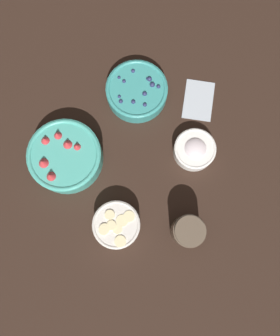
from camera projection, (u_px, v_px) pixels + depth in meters
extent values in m
plane|color=black|center=(151.00, 157.00, 1.00)|extent=(4.00, 4.00, 0.00)
cylinder|color=#47AD9E|center=(66.00, 157.00, 0.96)|extent=(0.21, 0.21, 0.07)
torus|color=#47AD9E|center=(64.00, 155.00, 0.93)|extent=(0.21, 0.21, 0.01)
cylinder|color=red|center=(65.00, 156.00, 0.94)|extent=(0.17, 0.17, 0.02)
cone|color=red|center=(57.00, 135.00, 0.93)|extent=(0.03, 0.03, 0.03)
cone|color=red|center=(67.00, 144.00, 0.93)|extent=(0.04, 0.04, 0.03)
cone|color=red|center=(50.00, 176.00, 0.91)|extent=(0.03, 0.03, 0.03)
cone|color=red|center=(45.00, 140.00, 0.93)|extent=(0.04, 0.04, 0.02)
cone|color=red|center=(77.00, 146.00, 0.93)|extent=(0.03, 0.03, 0.02)
cone|color=red|center=(43.00, 162.00, 0.92)|extent=(0.04, 0.04, 0.03)
cylinder|color=teal|center=(137.00, 92.00, 1.01)|extent=(0.19, 0.19, 0.05)
torus|color=teal|center=(137.00, 89.00, 0.99)|extent=(0.19, 0.19, 0.01)
cylinder|color=navy|center=(137.00, 90.00, 1.00)|extent=(0.15, 0.15, 0.01)
sphere|color=navy|center=(148.00, 79.00, 0.99)|extent=(0.01, 0.01, 0.01)
sphere|color=navy|center=(119.00, 97.00, 0.98)|extent=(0.01, 0.01, 0.01)
sphere|color=navy|center=(133.00, 71.00, 0.99)|extent=(0.01, 0.01, 0.01)
sphere|color=navy|center=(152.00, 85.00, 0.99)|extent=(0.02, 0.02, 0.02)
sphere|color=navy|center=(158.00, 87.00, 0.99)|extent=(0.01, 0.01, 0.01)
sphere|color=navy|center=(149.00, 79.00, 0.99)|extent=(0.02, 0.02, 0.02)
sphere|color=navy|center=(145.00, 105.00, 0.97)|extent=(0.01, 0.01, 0.01)
sphere|color=navy|center=(133.00, 102.00, 0.98)|extent=(0.01, 0.01, 0.01)
sphere|color=navy|center=(119.00, 78.00, 0.99)|extent=(0.01, 0.01, 0.01)
sphere|color=navy|center=(121.00, 101.00, 0.98)|extent=(0.01, 0.01, 0.01)
sphere|color=navy|center=(124.00, 81.00, 0.99)|extent=(0.01, 0.01, 0.01)
sphere|color=navy|center=(145.00, 94.00, 0.98)|extent=(0.01, 0.01, 0.01)
cylinder|color=silver|center=(117.00, 225.00, 0.93)|extent=(0.13, 0.13, 0.05)
torus|color=silver|center=(116.00, 225.00, 0.91)|extent=(0.13, 0.13, 0.01)
cylinder|color=beige|center=(116.00, 225.00, 0.91)|extent=(0.11, 0.11, 0.02)
cylinder|color=beige|center=(106.00, 230.00, 0.90)|extent=(0.03, 0.03, 0.01)
cylinder|color=beige|center=(103.00, 229.00, 0.90)|extent=(0.03, 0.03, 0.01)
cylinder|color=beige|center=(129.00, 216.00, 0.91)|extent=(0.03, 0.03, 0.00)
cylinder|color=beige|center=(110.00, 215.00, 0.91)|extent=(0.03, 0.03, 0.01)
cylinder|color=beige|center=(112.00, 225.00, 0.90)|extent=(0.03, 0.03, 0.01)
cylinder|color=beige|center=(120.00, 241.00, 0.90)|extent=(0.03, 0.03, 0.01)
cylinder|color=beige|center=(122.00, 221.00, 0.91)|extent=(0.03, 0.03, 0.00)
cylinder|color=beige|center=(104.00, 229.00, 0.90)|extent=(0.03, 0.03, 0.01)
cylinder|color=beige|center=(118.00, 229.00, 0.90)|extent=(0.03, 0.03, 0.00)
cylinder|color=white|center=(194.00, 150.00, 0.98)|extent=(0.12, 0.12, 0.04)
torus|color=white|center=(195.00, 149.00, 0.96)|extent=(0.12, 0.12, 0.01)
cylinder|color=silver|center=(195.00, 149.00, 0.97)|extent=(0.10, 0.10, 0.01)
ellipsoid|color=silver|center=(195.00, 149.00, 0.96)|extent=(0.07, 0.07, 0.03)
cylinder|color=brown|center=(187.00, 231.00, 0.91)|extent=(0.09, 0.09, 0.09)
cylinder|color=#472819|center=(187.00, 231.00, 0.92)|extent=(0.07, 0.07, 0.07)
cylinder|color=brown|center=(190.00, 231.00, 0.86)|extent=(0.08, 0.08, 0.01)
cube|color=#B2BCC6|center=(199.00, 100.00, 1.03)|extent=(0.15, 0.13, 0.01)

